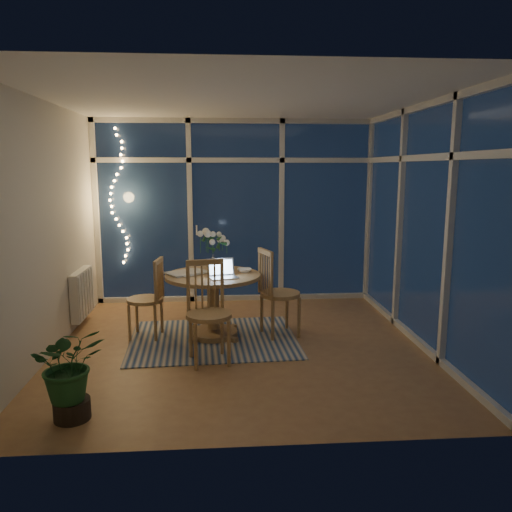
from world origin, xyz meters
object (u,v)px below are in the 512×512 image
at_px(flower_vase, 213,261).
at_px(chair_front, 209,313).
at_px(dining_table, 213,306).
at_px(laptop, 223,268).
at_px(potted_plant, 70,373).
at_px(chair_left, 145,298).
at_px(chair_right, 280,292).

bearing_deg(flower_vase, chair_front, -92.17).
bearing_deg(dining_table, flower_vase, 88.66).
relative_size(laptop, potted_plant, 0.39).
xyz_separation_m(chair_left, laptop, (0.89, -0.24, 0.38)).
bearing_deg(dining_table, potted_plant, -120.27).
bearing_deg(potted_plant, chair_front, 45.79).
distance_m(dining_table, potted_plant, 2.14).
bearing_deg(chair_front, laptop, 63.68).
relative_size(chair_left, flower_vase, 4.44).
bearing_deg(potted_plant, chair_right, 44.94).
relative_size(chair_left, chair_front, 0.90).
xyz_separation_m(dining_table, flower_vase, (0.01, 0.24, 0.47)).
bearing_deg(chair_right, laptop, 90.15).
bearing_deg(laptop, chair_left, 149.93).
distance_m(laptop, potted_plant, 2.08).
bearing_deg(chair_left, potted_plant, -1.80).
bearing_deg(laptop, potted_plant, -140.86).
distance_m(chair_left, chair_front, 1.10).
bearing_deg(chair_front, flower_vase, 76.53).
distance_m(dining_table, chair_front, 0.79).
xyz_separation_m(dining_table, chair_left, (-0.77, 0.04, 0.10)).
bearing_deg(dining_table, laptop, -59.92).
bearing_deg(chair_right, chair_left, 71.26).
xyz_separation_m(dining_table, chair_front, (-0.03, -0.77, 0.15)).
bearing_deg(chair_left, flower_vase, 111.89).
xyz_separation_m(flower_vase, potted_plant, (-1.08, -2.08, -0.46)).
distance_m(dining_table, flower_vase, 0.53).
height_order(chair_right, flower_vase, chair_right).
bearing_deg(laptop, dining_table, 105.34).
bearing_deg(flower_vase, dining_table, -91.34).
xyz_separation_m(chair_left, chair_front, (0.74, -0.81, 0.05)).
xyz_separation_m(chair_front, laptop, (0.15, 0.57, 0.33)).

